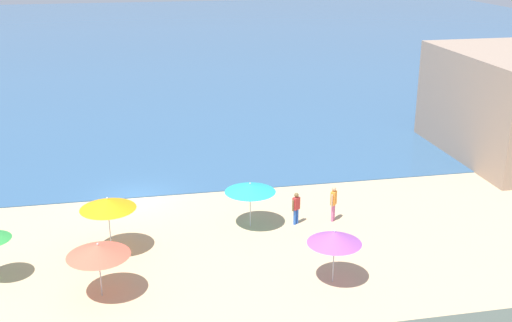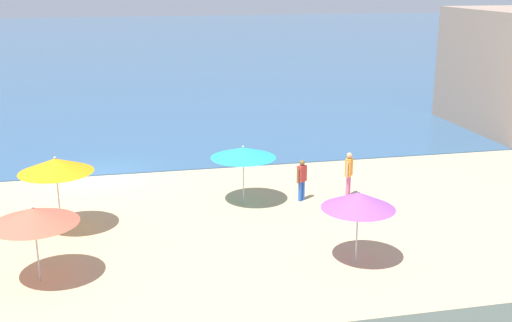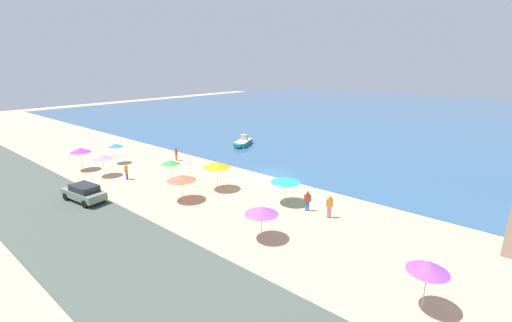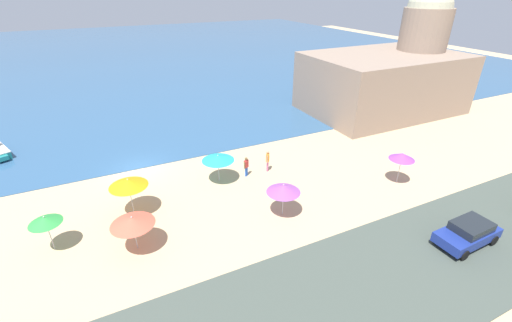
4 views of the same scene
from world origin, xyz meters
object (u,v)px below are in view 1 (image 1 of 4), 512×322
at_px(beach_umbrella_1, 98,250).
at_px(beach_umbrella_5, 108,204).
at_px(beach_umbrella_8, 250,188).
at_px(bather_1, 333,202).
at_px(beach_umbrella_7, 335,237).
at_px(bather_2, 296,207).

bearing_deg(beach_umbrella_1, beach_umbrella_5, 84.99).
xyz_separation_m(beach_umbrella_1, beach_umbrella_8, (6.98, 5.15, 0.02)).
xyz_separation_m(beach_umbrella_5, bather_1, (10.83, 1.23, -1.33)).
relative_size(beach_umbrella_5, beach_umbrella_7, 1.14).
bearing_deg(beach_umbrella_5, beach_umbrella_7, -26.66).
distance_m(beach_umbrella_1, beach_umbrella_7, 9.34).
height_order(beach_umbrella_5, beach_umbrella_8, beach_umbrella_5).
height_order(beach_umbrella_1, beach_umbrella_8, beach_umbrella_1).
relative_size(beach_umbrella_7, bather_1, 1.28).
relative_size(bather_1, bather_2, 1.10).
xyz_separation_m(beach_umbrella_5, bather_2, (8.92, 1.22, -1.43)).
relative_size(beach_umbrella_7, beach_umbrella_8, 0.94).
bearing_deg(bather_2, beach_umbrella_8, 175.32).
xyz_separation_m(beach_umbrella_8, bather_1, (4.17, -0.18, -1.00)).
relative_size(beach_umbrella_1, bather_2, 1.50).
xyz_separation_m(beach_umbrella_5, beach_umbrella_7, (8.98, -4.51, -0.34)).
distance_m(beach_umbrella_5, bather_2, 9.11).
height_order(beach_umbrella_1, beach_umbrella_7, beach_umbrella_7).
height_order(bather_1, bather_2, bather_1).
distance_m(bather_1, bather_2, 1.91).
xyz_separation_m(beach_umbrella_1, beach_umbrella_7, (9.31, -0.77, 0.01)).
bearing_deg(bather_2, bather_1, 0.10).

